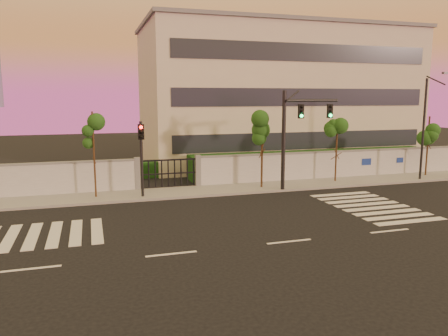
{
  "coord_description": "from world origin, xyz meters",
  "views": [
    {
      "loc": [
        -7.8,
        -16.0,
        6.0
      ],
      "look_at": [
        -1.02,
        6.0,
        2.26
      ],
      "focal_mm": 35.0,
      "sensor_mm": 36.0,
      "label": 1
    }
  ],
  "objects": [
    {
      "name": "street_tree_f",
      "position": [
        16.49,
        10.7,
        3.38
      ],
      "size": [
        1.49,
        1.19,
        4.6
      ],
      "color": "#382314",
      "rests_on": "ground"
    },
    {
      "name": "hedge_row",
      "position": [
        1.17,
        14.74,
        0.82
      ],
      "size": [
        41.0,
        4.25,
        1.8
      ],
      "color": "#123510",
      "rests_on": "ground"
    },
    {
      "name": "street_tree_d",
      "position": [
        2.9,
        10.25,
        3.67
      ],
      "size": [
        1.59,
        1.27,
        4.99
      ],
      "color": "#382314",
      "rests_on": "ground"
    },
    {
      "name": "perimeter_wall",
      "position": [
        0.1,
        12.0,
        1.07
      ],
      "size": [
        60.0,
        0.36,
        2.2
      ],
      "color": "#AAADB1",
      "rests_on": "ground"
    },
    {
      "name": "street_tree_e",
      "position": [
        8.67,
        10.66,
        3.29
      ],
      "size": [
        1.45,
        1.16,
        4.47
      ],
      "color": "#382314",
      "rests_on": "ground"
    },
    {
      "name": "institutional_building",
      "position": [
        9.0,
        21.99,
        6.16
      ],
      "size": [
        24.4,
        12.4,
        12.25
      ],
      "color": "beige",
      "rests_on": "ground"
    },
    {
      "name": "street_tree_c",
      "position": [
        -7.6,
        10.49,
        3.81
      ],
      "size": [
        1.36,
        1.08,
        5.19
      ],
      "color": "#382314",
      "rests_on": "ground"
    },
    {
      "name": "traffic_signal_main",
      "position": [
        4.7,
        9.14,
        4.05
      ],
      "size": [
        4.04,
        0.73,
        6.41
      ],
      "rotation": [
        0.0,
        0.0,
        0.15
      ],
      "color": "black",
      "rests_on": "ground"
    },
    {
      "name": "streetlight_east",
      "position": [
        14.96,
        9.38,
        4.14
      ],
      "size": [
        0.46,
        1.84,
        7.66
      ],
      "color": "black",
      "rests_on": "ground"
    },
    {
      "name": "traffic_signal_secondary",
      "position": [
        -4.94,
        9.74,
        2.93
      ],
      "size": [
        0.36,
        0.34,
        4.62
      ],
      "rotation": [
        0.0,
        0.0,
        -0.19
      ],
      "color": "black",
      "rests_on": "ground"
    },
    {
      "name": "road_markings",
      "position": [
        -1.58,
        3.76,
        0.01
      ],
      "size": [
        57.0,
        7.62,
        0.02
      ],
      "color": "silver",
      "rests_on": "ground"
    },
    {
      "name": "sidewalk",
      "position": [
        0.0,
        10.5,
        0.07
      ],
      "size": [
        60.0,
        3.0,
        0.15
      ],
      "primitive_type": "cube",
      "color": "gray",
      "rests_on": "ground"
    },
    {
      "name": "ground",
      "position": [
        0.0,
        0.0,
        0.0
      ],
      "size": [
        120.0,
        120.0,
        0.0
      ],
      "primitive_type": "plane",
      "color": "black",
      "rests_on": "ground"
    }
  ]
}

